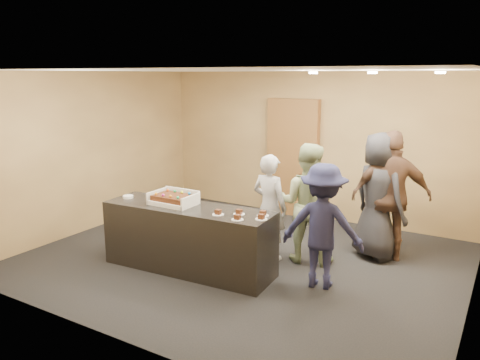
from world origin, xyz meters
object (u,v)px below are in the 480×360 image
at_px(person_server_grey, 270,207).
at_px(person_navy_man, 323,226).
at_px(sheet_cake, 173,197).
at_px(person_dark_suit, 379,196).
at_px(person_sage_man, 307,203).
at_px(plate_stack, 128,197).
at_px(serving_counter, 189,238).
at_px(cake_box, 174,201).
at_px(storage_cabinet, 292,158).
at_px(person_brown_extra, 391,196).

xyz_separation_m(person_server_grey, person_navy_man, (1.00, -0.49, 0.02)).
bearing_deg(sheet_cake, person_navy_man, 12.66).
bearing_deg(person_dark_suit, person_sage_man, 69.42).
distance_m(plate_stack, person_navy_man, 2.83).
height_order(person_sage_man, person_dark_suit, person_dark_suit).
relative_size(serving_counter, person_navy_man, 1.51).
xyz_separation_m(person_sage_man, person_dark_suit, (0.84, 0.66, 0.07)).
bearing_deg(serving_counter, cake_box, 171.25).
bearing_deg(storage_cabinet, cake_box, -96.82).
xyz_separation_m(sheet_cake, person_server_grey, (1.01, 0.94, -0.22)).
xyz_separation_m(plate_stack, person_brown_extra, (3.29, 1.87, 0.03)).
relative_size(sheet_cake, person_navy_man, 0.33).
bearing_deg(person_server_grey, serving_counter, 59.97).
bearing_deg(person_brown_extra, person_dark_suit, -18.93).
bearing_deg(sheet_cake, plate_stack, -174.54).
bearing_deg(plate_stack, person_sage_man, 27.74).
distance_m(storage_cabinet, person_server_grey, 2.28).
distance_m(storage_cabinet, plate_stack, 3.39).
bearing_deg(person_brown_extra, storage_cabinet, -54.77).
distance_m(person_server_grey, person_dark_suit, 1.59).
height_order(storage_cabinet, sheet_cake, storage_cabinet).
xyz_separation_m(plate_stack, person_dark_suit, (3.12, 1.86, 0.01)).
bearing_deg(storage_cabinet, person_sage_man, -60.32).
distance_m(sheet_cake, person_server_grey, 1.40).
height_order(cake_box, person_dark_suit, person_dark_suit).
bearing_deg(person_sage_man, serving_counter, 30.83).
distance_m(cake_box, person_sage_man, 1.86).
xyz_separation_m(plate_stack, person_navy_man, (2.78, 0.52, -0.12)).
bearing_deg(person_navy_man, plate_stack, 0.62).
bearing_deg(cake_box, storage_cabinet, 83.18).
height_order(serving_counter, cake_box, cake_box).
relative_size(storage_cabinet, person_server_grey, 1.43).
height_order(cake_box, person_brown_extra, person_brown_extra).
xyz_separation_m(person_sage_man, person_brown_extra, (1.02, 0.67, 0.09)).
bearing_deg(person_sage_man, sheet_cake, 25.81).
distance_m(cake_box, person_navy_man, 2.05).
bearing_deg(storage_cabinet, sheet_cake, -96.77).
bearing_deg(person_dark_suit, plate_stack, 62.16).
bearing_deg(person_brown_extra, person_server_grey, 6.09).
relative_size(cake_box, plate_stack, 4.15).
height_order(storage_cabinet, person_navy_man, storage_cabinet).
relative_size(plate_stack, person_server_grey, 0.10).
bearing_deg(serving_counter, plate_stack, -179.35).
distance_m(cake_box, person_brown_extra, 3.08).
bearing_deg(person_server_grey, person_navy_man, 162.53).
height_order(sheet_cake, person_brown_extra, person_brown_extra).
height_order(cake_box, sheet_cake, cake_box).
xyz_separation_m(serving_counter, person_brown_extra, (2.27, 1.80, 0.50)).
distance_m(serving_counter, sheet_cake, 0.60).
relative_size(storage_cabinet, person_brown_extra, 1.17).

